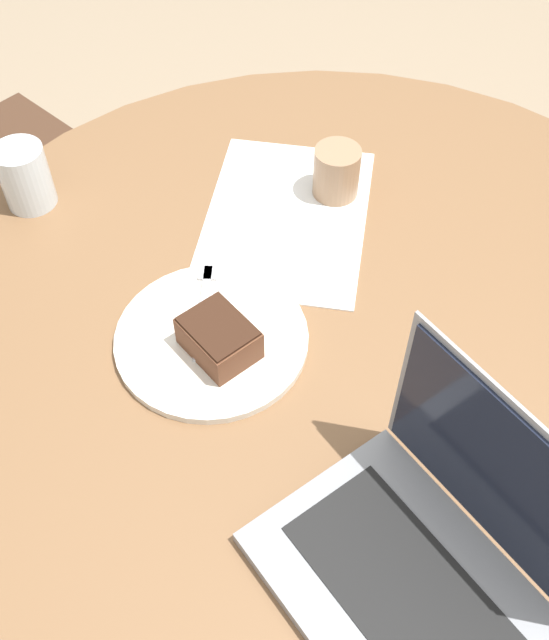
{
  "coord_description": "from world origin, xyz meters",
  "views": [
    {
      "loc": [
        0.58,
        0.27,
        1.53
      ],
      "look_at": [
        0.05,
        -0.07,
        0.74
      ],
      "focal_mm": 42.0,
      "sensor_mm": 36.0,
      "label": 1
    }
  ],
  "objects": [
    {
      "name": "ground_plane",
      "position": [
        0.0,
        0.0,
        0.0
      ],
      "size": [
        12.0,
        12.0,
        0.0
      ],
      "primitive_type": "plane",
      "color": "gray"
    },
    {
      "name": "dining_table",
      "position": [
        0.0,
        0.0,
        0.61
      ],
      "size": [
        1.28,
        1.28,
        0.7
      ],
      "color": "brown",
      "rests_on": "ground_plane"
    },
    {
      "name": "paper_document",
      "position": [
        -0.16,
        -0.19,
        0.71
      ],
      "size": [
        0.42,
        0.37,
        0.0
      ],
      "rotation": [
        0.0,
        0.0,
        0.41
      ],
      "color": "white",
      "rests_on": "dining_table"
    },
    {
      "name": "plate",
      "position": [
        0.1,
        -0.14,
        0.71
      ],
      "size": [
        0.27,
        0.27,
        0.01
      ],
      "color": "silver",
      "rests_on": "dining_table"
    },
    {
      "name": "cake_slice",
      "position": [
        0.12,
        -0.12,
        0.74
      ],
      "size": [
        0.1,
        0.11,
        0.05
      ],
      "rotation": [
        0.0,
        0.0,
        1.28
      ],
      "color": "brown",
      "rests_on": "plate"
    },
    {
      "name": "fork",
      "position": [
        0.06,
        -0.18,
        0.72
      ],
      "size": [
        0.16,
        0.11,
        0.0
      ],
      "rotation": [
        0.0,
        0.0,
        3.69
      ],
      "color": "silver",
      "rests_on": "plate"
    },
    {
      "name": "coffee_glass",
      "position": [
        -0.25,
        -0.15,
        0.75
      ],
      "size": [
        0.07,
        0.07,
        0.09
      ],
      "color": "#997556",
      "rests_on": "dining_table"
    },
    {
      "name": "water_glass",
      "position": [
        0.03,
        -0.55,
        0.76
      ],
      "size": [
        0.08,
        0.08,
        0.1
      ],
      "color": "silver",
      "rests_on": "dining_table"
    },
    {
      "name": "laptop",
      "position": [
        0.24,
        0.24,
        0.75
      ],
      "size": [
        0.33,
        0.37,
        0.24
      ],
      "rotation": [
        0.0,
        0.0,
        4.35
      ],
      "color": "gray",
      "rests_on": "dining_table"
    }
  ]
}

